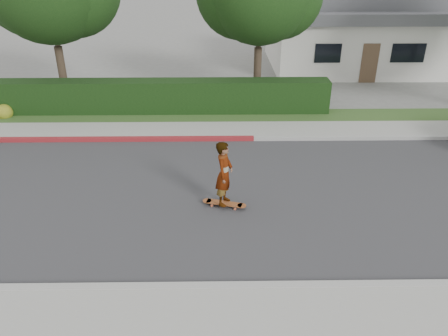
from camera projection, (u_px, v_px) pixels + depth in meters
The scene contains 12 objects.
ground at pixel (231, 194), 13.20m from camera, with size 120.00×120.00×0.00m, color slate.
road at pixel (231, 194), 13.20m from camera, with size 60.00×8.00×0.01m, color #2D2D30.
curb_near at pixel (236, 287), 9.51m from camera, with size 60.00×0.20×0.15m, color #9E9E99.
sidewalk_near at pixel (238, 319), 8.72m from camera, with size 60.00×1.60×0.12m, color gray.
curb_far at pixel (228, 139), 16.81m from camera, with size 60.00×0.20×0.15m, color #9E9E99.
curb_red_section at pixel (98, 139), 16.75m from camera, with size 12.00×0.21×0.15m, color maroon.
sidewalk_far at pixel (227, 130), 17.62m from camera, with size 60.00×1.60×0.12m, color gray.
planting_strip at pixel (227, 117), 19.05m from camera, with size 60.00×1.60×0.10m, color #2D4C1E.
hedge at pixel (158, 97), 19.23m from camera, with size 15.00×1.00×1.50m, color black.
house at pixel (355, 30), 26.58m from camera, with size 10.60×8.60×4.30m.
skateboard at pixel (224, 203), 12.52m from camera, with size 1.31×0.59×0.12m.
skateboarder at pixel (224, 174), 12.08m from camera, with size 0.69×0.46×1.90m, color white.
Camera 1 is at (-0.36, -11.38, 6.72)m, focal length 35.00 mm.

